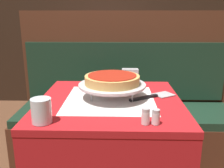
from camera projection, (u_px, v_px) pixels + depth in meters
name	position (u px, v px, depth m)	size (l,w,h in m)	color
dining_table_front	(110.00, 122.00, 1.29)	(0.71, 0.71, 0.77)	red
dining_table_rear	(110.00, 61.00, 2.90)	(0.77, 0.77, 0.78)	red
booth_bench	(125.00, 119.00, 2.09)	(1.75, 0.54, 1.22)	#4C2819
back_wall_panel	(116.00, 13.00, 3.22)	(6.00, 0.04, 2.40)	black
pizza_pan_stand	(112.00, 86.00, 1.26)	(0.34, 0.34, 0.07)	#ADADB2
deep_dish_pizza	(112.00, 79.00, 1.25)	(0.28, 0.28, 0.05)	tan
pizza_server	(153.00, 96.00, 1.28)	(0.25, 0.18, 0.01)	#BCBCC1
water_glass_near	(41.00, 111.00, 0.97)	(0.08, 0.08, 0.10)	silver
salt_shaker	(146.00, 116.00, 0.96)	(0.03, 0.03, 0.06)	silver
pepper_shaker	(156.00, 117.00, 0.96)	(0.03, 0.03, 0.06)	silver
napkin_holder	(130.00, 76.00, 1.54)	(0.10, 0.05, 0.09)	#B2B2B7
condiment_caddy	(101.00, 48.00, 2.79)	(0.12, 0.12, 0.19)	black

